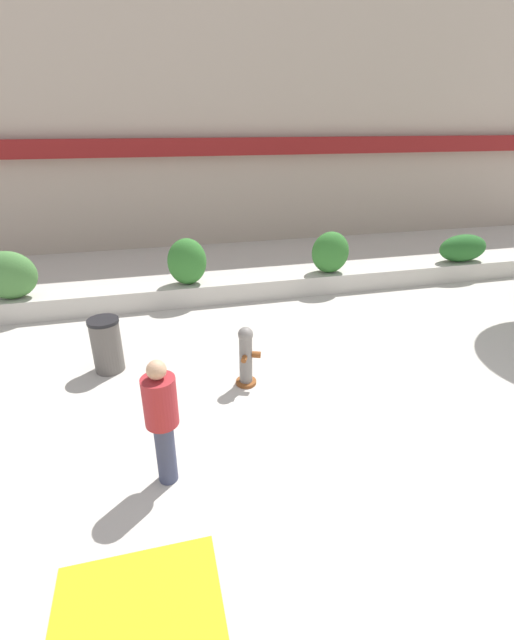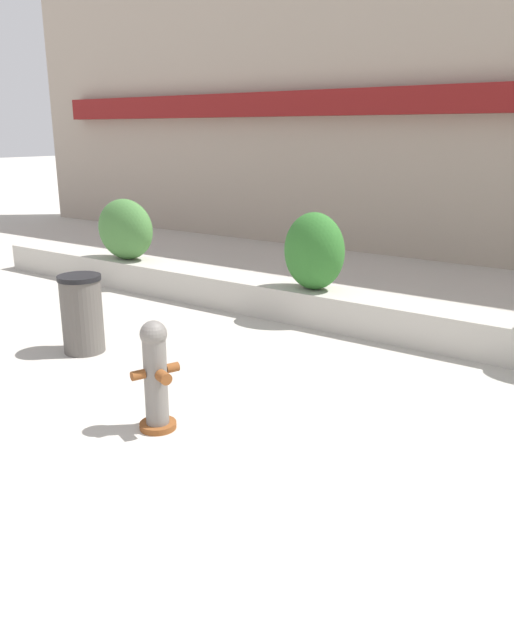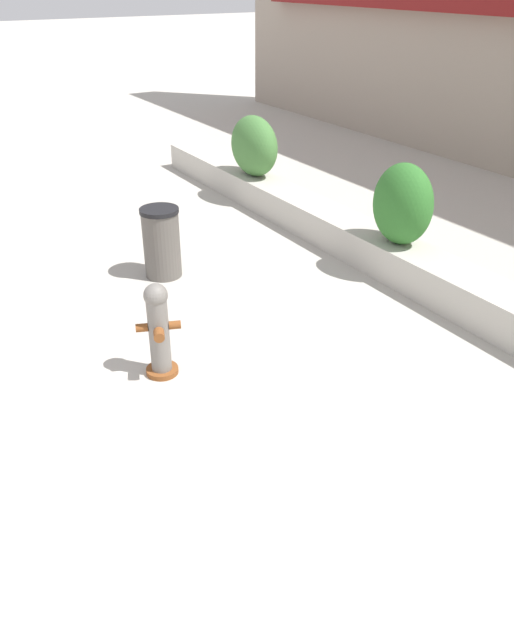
{
  "view_description": "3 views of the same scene",
  "coord_description": "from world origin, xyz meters",
  "px_view_note": "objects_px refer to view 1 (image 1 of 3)",
  "views": [
    {
      "loc": [
        -2.83,
        -4.04,
        4.13
      ],
      "look_at": [
        -0.92,
        3.62,
        0.46
      ],
      "focal_mm": 24.0,
      "sensor_mm": 36.0,
      "label": 1
    },
    {
      "loc": [
        2.42,
        -1.82,
        2.74
      ],
      "look_at": [
        -1.44,
        3.66,
        0.71
      ],
      "focal_mm": 35.0,
      "sensor_mm": 36.0,
      "label": 2
    },
    {
      "loc": [
        3.9,
        -0.0,
        3.85
      ],
      "look_at": [
        -1.25,
        3.15,
        0.47
      ],
      "focal_mm": 35.0,
      "sensor_mm": 36.0,
      "label": 3
    }
  ],
  "objects_px": {
    "trash_bin": "(107,345)",
    "pedestrian": "(162,416)",
    "hedge_bush_3": "(463,248)",
    "fire_hydrant": "(246,356)",
    "hedge_bush_0": "(8,275)",
    "hedge_bush_2": "(330,252)",
    "hedge_bush_1": "(187,262)"
  },
  "relations": [
    {
      "from": "hedge_bush_0",
      "to": "fire_hydrant",
      "type": "relative_size",
      "value": 1.11
    },
    {
      "from": "hedge_bush_0",
      "to": "pedestrian",
      "type": "bearing_deg",
      "value": -62.1
    },
    {
      "from": "hedge_bush_1",
      "to": "trash_bin",
      "type": "relative_size",
      "value": 1.12
    },
    {
      "from": "hedge_bush_1",
      "to": "pedestrian",
      "type": "distance_m",
      "value": 5.87
    },
    {
      "from": "hedge_bush_2",
      "to": "hedge_bush_1",
      "type": "bearing_deg",
      "value": 180.0
    },
    {
      "from": "hedge_bush_3",
      "to": "hedge_bush_2",
      "type": "bearing_deg",
      "value": 180.0
    },
    {
      "from": "fire_hydrant",
      "to": "trash_bin",
      "type": "xyz_separation_m",
      "value": [
        -2.32,
        1.05,
        -0.04
      ]
    },
    {
      "from": "hedge_bush_3",
      "to": "fire_hydrant",
      "type": "bearing_deg",
      "value": -151.3
    },
    {
      "from": "fire_hydrant",
      "to": "hedge_bush_0",
      "type": "bearing_deg",
      "value": 139.03
    },
    {
      "from": "hedge_bush_0",
      "to": "trash_bin",
      "type": "relative_size",
      "value": 1.19
    },
    {
      "from": "trash_bin",
      "to": "pedestrian",
      "type": "bearing_deg",
      "value": -73.35
    },
    {
      "from": "hedge_bush_1",
      "to": "hedge_bush_2",
      "type": "bearing_deg",
      "value": 0.0
    },
    {
      "from": "hedge_bush_3",
      "to": "trash_bin",
      "type": "bearing_deg",
      "value": -163.19
    },
    {
      "from": "hedge_bush_1",
      "to": "hedge_bush_3",
      "type": "bearing_deg",
      "value": 0.0
    },
    {
      "from": "hedge_bush_2",
      "to": "fire_hydrant",
      "type": "distance_m",
      "value": 5.04
    },
    {
      "from": "hedge_bush_2",
      "to": "trash_bin",
      "type": "bearing_deg",
      "value": -152.28
    },
    {
      "from": "hedge_bush_0",
      "to": "pedestrian",
      "type": "relative_size",
      "value": 0.69
    },
    {
      "from": "hedge_bush_0",
      "to": "hedge_bush_3",
      "type": "relative_size",
      "value": 0.83
    },
    {
      "from": "hedge_bush_1",
      "to": "hedge_bush_0",
      "type": "bearing_deg",
      "value": 180.0
    },
    {
      "from": "hedge_bush_0",
      "to": "hedge_bush_1",
      "type": "bearing_deg",
      "value": 0.0
    },
    {
      "from": "trash_bin",
      "to": "fire_hydrant",
      "type": "bearing_deg",
      "value": -24.47
    },
    {
      "from": "hedge_bush_0",
      "to": "hedge_bush_2",
      "type": "bearing_deg",
      "value": 0.0
    },
    {
      "from": "hedge_bush_2",
      "to": "hedge_bush_3",
      "type": "relative_size",
      "value": 0.75
    },
    {
      "from": "hedge_bush_0",
      "to": "trash_bin",
      "type": "bearing_deg",
      "value": -52.54
    },
    {
      "from": "pedestrian",
      "to": "hedge_bush_2",
      "type": "bearing_deg",
      "value": 51.81
    },
    {
      "from": "hedge_bush_2",
      "to": "hedge_bush_3",
      "type": "bearing_deg",
      "value": 0.0
    },
    {
      "from": "hedge_bush_1",
      "to": "hedge_bush_3",
      "type": "height_order",
      "value": "hedge_bush_1"
    },
    {
      "from": "pedestrian",
      "to": "trash_bin",
      "type": "bearing_deg",
      "value": 106.65
    },
    {
      "from": "hedge_bush_1",
      "to": "fire_hydrant",
      "type": "height_order",
      "value": "hedge_bush_1"
    },
    {
      "from": "pedestrian",
      "to": "fire_hydrant",
      "type": "bearing_deg",
      "value": 52.74
    },
    {
      "from": "hedge_bush_0",
      "to": "pedestrian",
      "type": "distance_m",
      "value": 6.57
    },
    {
      "from": "hedge_bush_0",
      "to": "trash_bin",
      "type": "distance_m",
      "value": 3.64
    }
  ]
}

